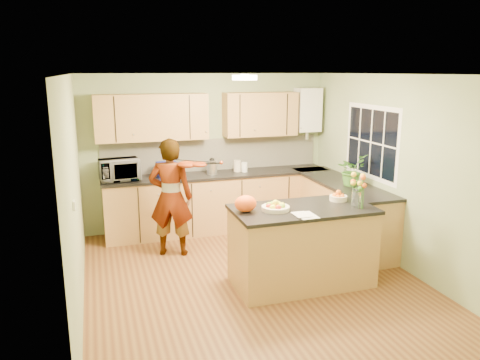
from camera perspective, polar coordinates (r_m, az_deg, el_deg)
name	(u,v)px	position (r m, az deg, el deg)	size (l,w,h in m)	color
floor	(252,279)	(5.97, 1.43, -11.97)	(4.50, 4.50, 0.00)	brown
ceiling	(253,74)	(5.41, 1.58, 12.76)	(4.00, 4.50, 0.02)	silver
wall_back	(207,152)	(7.68, -3.99, 3.48)	(4.00, 0.02, 2.50)	gray
wall_front	(351,249)	(3.60, 13.37, -8.15)	(4.00, 0.02, 2.50)	gray
wall_left	(75,195)	(5.28, -19.51, -1.73)	(0.02, 4.50, 2.50)	gray
wall_right	(396,171)	(6.48, 18.47, 1.02)	(0.02, 4.50, 2.50)	gray
back_counter	(219,202)	(7.59, -2.62, -2.65)	(3.64, 0.62, 0.94)	#B28447
right_counter	(340,212)	(7.20, 12.13, -3.82)	(0.62, 2.24, 0.94)	#B28447
splashback	(214,154)	(7.70, -3.23, 3.14)	(3.60, 0.02, 0.52)	silver
upper_cabinets	(198,116)	(7.40, -5.08, 7.78)	(3.20, 0.34, 0.70)	#B28447
boiler	(308,110)	(8.02, 8.23, 8.45)	(0.40, 0.30, 0.86)	white
window_right	(371,142)	(6.91, 15.70, 4.46)	(0.01, 1.30, 1.05)	white
light_switch	(74,205)	(4.68, -19.56, -2.94)	(0.02, 0.09, 0.09)	white
ceiling_lamp	(245,77)	(5.69, 0.57, 12.40)	(0.30, 0.30, 0.07)	#FFEABF
peninsula_island	(302,246)	(5.74, 7.54, -7.95)	(1.68, 0.86, 0.96)	#B28447
fruit_dish	(276,206)	(5.44, 4.36, -3.22)	(0.33, 0.33, 0.11)	beige
orange_bowl	(338,196)	(5.94, 11.90, -1.97)	(0.22, 0.22, 0.13)	beige
flower_vase	(357,181)	(5.63, 14.10, -0.18)	(0.26, 0.26, 0.48)	silver
orange_bag	(246,204)	(5.35, 0.68, -2.89)	(0.26, 0.22, 0.19)	#FF5415
papers	(306,215)	(5.28, 8.09, -4.27)	(0.21, 0.28, 0.01)	white
violinist	(171,197)	(6.55, -8.43, -2.11)	(0.60, 0.40, 1.66)	#EAAF8F
violin	(187,164)	(6.26, -6.45, 1.91)	(0.66, 0.26, 0.13)	#531905
microwave	(120,170)	(7.20, -14.47, 1.21)	(0.57, 0.39, 0.32)	white
blue_box	(167,169)	(7.29, -8.90, 1.29)	(0.29, 0.21, 0.23)	navy
kettle	(212,167)	(7.39, -3.43, 1.65)	(0.16, 0.16, 0.31)	silver
jar_cream	(237,166)	(7.59, -0.34, 1.73)	(0.12, 0.12, 0.18)	beige
jar_white	(244,167)	(7.57, 0.54, 1.58)	(0.10, 0.10, 0.15)	white
potted_plant	(351,170)	(6.82, 13.43, 1.20)	(0.41, 0.35, 0.45)	#417C29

